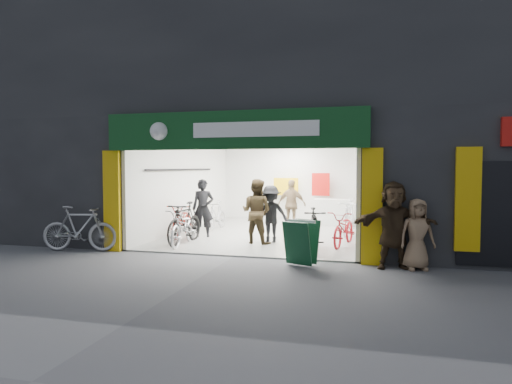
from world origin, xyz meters
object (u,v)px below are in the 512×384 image
at_px(bike_right_front, 314,230).
at_px(pedestrian_near, 417,234).
at_px(bike_left_front, 184,227).
at_px(sandwich_board, 302,241).
at_px(parked_bike, 79,229).

distance_m(bike_right_front, pedestrian_near, 2.82).
height_order(bike_left_front, pedestrian_near, pedestrian_near).
height_order(bike_left_front, bike_right_front, bike_right_front).
xyz_separation_m(pedestrian_near, sandwich_board, (-2.43, -0.20, -0.22)).
bearing_deg(parked_bike, sandwich_board, -103.13).
bearing_deg(bike_right_front, pedestrian_near, -43.42).
xyz_separation_m(bike_left_front, bike_right_front, (3.60, 0.04, 0.05)).
height_order(bike_right_front, sandwich_board, bike_right_front).
bearing_deg(bike_left_front, bike_right_front, -6.03).
bearing_deg(bike_right_front, parked_bike, -177.13).
bearing_deg(pedestrian_near, parked_bike, 163.23).
distance_m(bike_right_front, sandwich_board, 1.69).
distance_m(pedestrian_near, sandwich_board, 2.45).
xyz_separation_m(bike_right_front, sandwich_board, (-0.05, -1.69, -0.02)).
relative_size(bike_left_front, pedestrian_near, 1.29).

